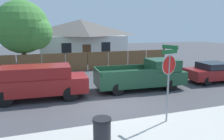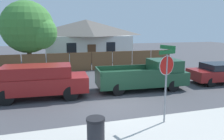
% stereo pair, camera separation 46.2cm
% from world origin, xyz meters
% --- Properties ---
extents(ground_plane, '(80.00, 80.00, 0.00)m').
position_xyz_m(ground_plane, '(0.00, 0.00, 0.00)').
color(ground_plane, '#47474C').
extents(sidewalk_strip, '(36.00, 3.20, 0.01)m').
position_xyz_m(sidewalk_strip, '(0.00, -3.60, 0.00)').
color(sidewalk_strip, beige).
rests_on(sidewalk_strip, ground).
extents(wooden_fence, '(15.53, 0.12, 1.72)m').
position_xyz_m(wooden_fence, '(0.66, 8.92, 0.81)').
color(wooden_fence, brown).
rests_on(wooden_fence, ground).
extents(house, '(10.16, 6.68, 4.69)m').
position_xyz_m(house, '(1.48, 16.00, 2.43)').
color(house, white).
rests_on(house, ground).
extents(oak_tree, '(4.66, 4.43, 6.01)m').
position_xyz_m(oak_tree, '(-4.37, 10.18, 3.69)').
color(oak_tree, brown).
rests_on(oak_tree, ground).
extents(red_suv, '(5.10, 2.15, 1.78)m').
position_xyz_m(red_suv, '(-3.55, 1.97, 0.98)').
color(red_suv, maroon).
rests_on(red_suv, ground).
extents(orange_pickup, '(5.52, 2.28, 1.81)m').
position_xyz_m(orange_pickup, '(2.61, 1.95, 0.86)').
color(orange_pickup, '#1E472D').
rests_on(orange_pickup, ground).
extents(parked_sedan, '(4.26, 2.08, 1.37)m').
position_xyz_m(parked_sedan, '(8.16, 1.97, 0.71)').
color(parked_sedan, maroon).
rests_on(parked_sedan, ground).
extents(stop_sign, '(0.82, 0.74, 3.08)m').
position_xyz_m(stop_sign, '(1.28, -2.66, 2.07)').
color(stop_sign, gray).
rests_on(stop_sign, ground).
extents(trash_bin, '(0.59, 0.59, 0.98)m').
position_xyz_m(trash_bin, '(-1.75, -3.71, 0.49)').
color(trash_bin, '#28282D').
rests_on(trash_bin, ground).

